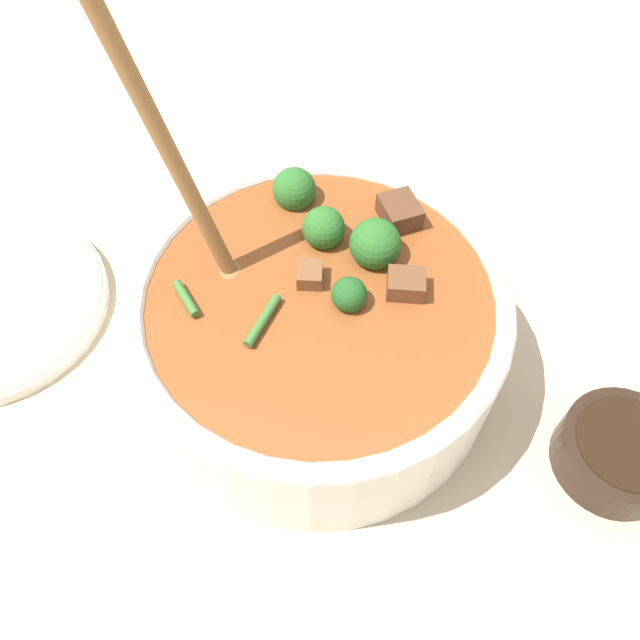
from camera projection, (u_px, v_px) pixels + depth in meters
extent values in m
plane|color=#C6B293|center=(320.00, 364.00, 0.56)|extent=(4.00, 4.00, 0.00)
cylinder|color=white|center=(320.00, 334.00, 0.51)|extent=(0.30, 0.30, 0.10)
torus|color=white|center=(320.00, 298.00, 0.47)|extent=(0.30, 0.30, 0.02)
cylinder|color=brown|center=(320.00, 322.00, 0.50)|extent=(0.27, 0.27, 0.07)
sphere|color=#235B23|center=(350.00, 291.00, 0.46)|extent=(0.03, 0.03, 0.03)
cylinder|color=#6B9956|center=(349.00, 307.00, 0.48)|extent=(0.01, 0.01, 0.01)
sphere|color=#2D6B28|center=(294.00, 189.00, 0.52)|extent=(0.04, 0.04, 0.04)
cylinder|color=#6B9956|center=(295.00, 212.00, 0.54)|extent=(0.01, 0.01, 0.02)
sphere|color=#2D6B28|center=(375.00, 244.00, 0.48)|extent=(0.04, 0.04, 0.04)
cylinder|color=#6B9956|center=(372.00, 268.00, 0.51)|extent=(0.01, 0.01, 0.02)
sphere|color=#2D6B28|center=(324.00, 228.00, 0.49)|extent=(0.03, 0.03, 0.03)
cylinder|color=#6B9956|center=(323.00, 249.00, 0.51)|extent=(0.01, 0.01, 0.02)
cube|color=brown|center=(310.00, 276.00, 0.48)|extent=(0.03, 0.02, 0.02)
cube|color=brown|center=(406.00, 286.00, 0.47)|extent=(0.03, 0.03, 0.02)
cube|color=brown|center=(399.00, 214.00, 0.51)|extent=(0.04, 0.04, 0.03)
cylinder|color=#3D7533|center=(263.00, 320.00, 0.45)|extent=(0.05, 0.02, 0.01)
cylinder|color=#3D7533|center=(186.00, 299.00, 0.46)|extent=(0.03, 0.03, 0.01)
ellipsoid|color=olive|center=(231.00, 273.00, 0.49)|extent=(0.04, 0.03, 0.01)
cylinder|color=olive|center=(171.00, 155.00, 0.40)|extent=(0.02, 0.07, 0.22)
cylinder|color=black|center=(619.00, 453.00, 0.49)|extent=(0.10, 0.10, 0.04)
cylinder|color=black|center=(626.00, 446.00, 0.48)|extent=(0.08, 0.08, 0.01)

